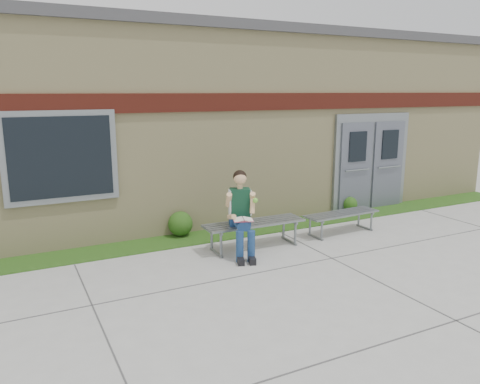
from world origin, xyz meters
TOP-DOWN VIEW (x-y plane):
  - ground at (0.00, 0.00)m, footprint 80.00×80.00m
  - grass_strip at (0.00, 2.60)m, footprint 16.00×0.80m
  - school_building at (-0.00, 5.99)m, footprint 16.20×6.22m
  - bench_left at (0.07, 1.61)m, footprint 1.89×0.55m
  - bench_right at (2.07, 1.61)m, footprint 1.65×0.54m
  - girl at (-0.30, 1.39)m, footprint 0.61×0.95m
  - shrub_mid at (-0.90, 2.85)m, footprint 0.49×0.49m
  - shrub_east at (3.33, 2.85)m, footprint 0.35×0.35m

SIDE VIEW (x-z plane):
  - ground at x=0.00m, z-range 0.00..0.00m
  - grass_strip at x=0.00m, z-range 0.00..0.02m
  - shrub_east at x=3.33m, z-range 0.02..0.37m
  - shrub_mid at x=-0.90m, z-range 0.02..0.51m
  - bench_right at x=2.07m, z-range 0.12..0.54m
  - bench_left at x=0.07m, z-range 0.13..0.62m
  - girl at x=-0.30m, z-range 0.03..1.51m
  - school_building at x=0.00m, z-range 0.00..4.20m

